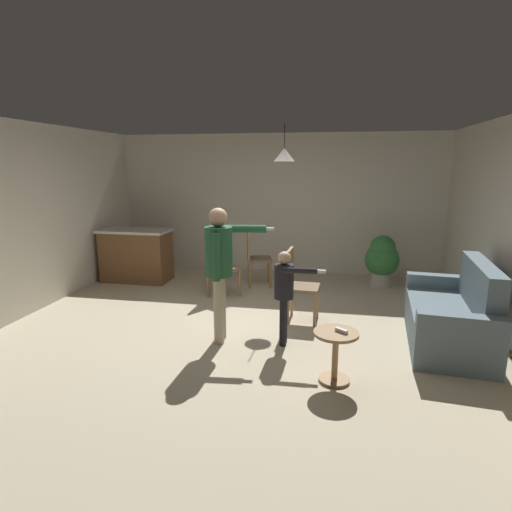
{
  "coord_description": "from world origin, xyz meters",
  "views": [
    {
      "loc": [
        1.08,
        -4.97,
        2.09
      ],
      "look_at": [
        0.17,
        -0.07,
        1.0
      ],
      "focal_mm": 29.08,
      "sensor_mm": 36.0,
      "label": 1
    }
  ],
  "objects_px": {
    "couch_floral": "(452,316)",
    "person_child": "(285,287)",
    "kitchen_counter": "(137,255)",
    "potted_plant_corner": "(382,258)",
    "side_table_by_couch": "(335,350)",
    "dining_chair_near_wall": "(298,282)",
    "dining_chair_by_counter": "(255,256)",
    "dining_chair_centre_back": "(220,263)",
    "person_adult": "(220,260)",
    "spare_remote_on_table": "(341,331)"
  },
  "relations": [
    {
      "from": "couch_floral",
      "to": "person_child",
      "type": "bearing_deg",
      "value": 107.36
    },
    {
      "from": "kitchen_counter",
      "to": "potted_plant_corner",
      "type": "bearing_deg",
      "value": 5.6
    },
    {
      "from": "side_table_by_couch",
      "to": "dining_chair_near_wall",
      "type": "xyz_separation_m",
      "value": [
        -0.5,
        1.58,
        0.22
      ]
    },
    {
      "from": "dining_chair_by_counter",
      "to": "dining_chair_centre_back",
      "type": "relative_size",
      "value": 1.0
    },
    {
      "from": "person_adult",
      "to": "potted_plant_corner",
      "type": "distance_m",
      "value": 3.55
    },
    {
      "from": "side_table_by_couch",
      "to": "potted_plant_corner",
      "type": "height_order",
      "value": "potted_plant_corner"
    },
    {
      "from": "kitchen_counter",
      "to": "dining_chair_centre_back",
      "type": "distance_m",
      "value": 1.89
    },
    {
      "from": "side_table_by_couch",
      "to": "dining_chair_centre_back",
      "type": "height_order",
      "value": "dining_chair_centre_back"
    },
    {
      "from": "kitchen_counter",
      "to": "potted_plant_corner",
      "type": "distance_m",
      "value": 4.43
    },
    {
      "from": "couch_floral",
      "to": "dining_chair_centre_back",
      "type": "height_order",
      "value": "same"
    },
    {
      "from": "dining_chair_near_wall",
      "to": "dining_chair_by_counter",
      "type": "bearing_deg",
      "value": -147.39
    },
    {
      "from": "person_child",
      "to": "potted_plant_corner",
      "type": "bearing_deg",
      "value": 151.64
    },
    {
      "from": "kitchen_counter",
      "to": "spare_remote_on_table",
      "type": "distance_m",
      "value": 4.79
    },
    {
      "from": "dining_chair_by_counter",
      "to": "dining_chair_near_wall",
      "type": "bearing_deg",
      "value": 15.48
    },
    {
      "from": "kitchen_counter",
      "to": "dining_chair_near_wall",
      "type": "relative_size",
      "value": 1.26
    },
    {
      "from": "person_adult",
      "to": "spare_remote_on_table",
      "type": "bearing_deg",
      "value": 55.9
    },
    {
      "from": "potted_plant_corner",
      "to": "spare_remote_on_table",
      "type": "xyz_separation_m",
      "value": [
        -0.75,
        -3.53,
        0.04
      ]
    },
    {
      "from": "person_adult",
      "to": "dining_chair_by_counter",
      "type": "relative_size",
      "value": 1.62
    },
    {
      "from": "person_adult",
      "to": "dining_chair_centre_back",
      "type": "bearing_deg",
      "value": -170.31
    },
    {
      "from": "couch_floral",
      "to": "dining_chair_near_wall",
      "type": "xyz_separation_m",
      "value": [
        -1.88,
        0.38,
        0.21
      ]
    },
    {
      "from": "side_table_by_couch",
      "to": "dining_chair_centre_back",
      "type": "bearing_deg",
      "value": 126.68
    },
    {
      "from": "side_table_by_couch",
      "to": "couch_floral",
      "type": "bearing_deg",
      "value": 41.08
    },
    {
      "from": "side_table_by_couch",
      "to": "person_child",
      "type": "distance_m",
      "value": 1.06
    },
    {
      "from": "couch_floral",
      "to": "kitchen_counter",
      "type": "bearing_deg",
      "value": 74.93
    },
    {
      "from": "couch_floral",
      "to": "side_table_by_couch",
      "type": "distance_m",
      "value": 1.82
    },
    {
      "from": "dining_chair_by_counter",
      "to": "dining_chair_near_wall",
      "type": "xyz_separation_m",
      "value": [
        0.89,
        -1.57,
        0.0
      ]
    },
    {
      "from": "couch_floral",
      "to": "dining_chair_by_counter",
      "type": "relative_size",
      "value": 1.88
    },
    {
      "from": "person_child",
      "to": "spare_remote_on_table",
      "type": "distance_m",
      "value": 1.04
    },
    {
      "from": "couch_floral",
      "to": "dining_chair_by_counter",
      "type": "bearing_deg",
      "value": 60.54
    },
    {
      "from": "couch_floral",
      "to": "kitchen_counter",
      "type": "xyz_separation_m",
      "value": [
        -4.98,
        1.9,
        0.15
      ]
    },
    {
      "from": "kitchen_counter",
      "to": "dining_chair_centre_back",
      "type": "bearing_deg",
      "value": -19.8
    },
    {
      "from": "side_table_by_couch",
      "to": "person_child",
      "type": "xyz_separation_m",
      "value": [
        -0.59,
        0.79,
        0.37
      ]
    },
    {
      "from": "side_table_by_couch",
      "to": "spare_remote_on_table",
      "type": "height_order",
      "value": "spare_remote_on_table"
    },
    {
      "from": "couch_floral",
      "to": "spare_remote_on_table",
      "type": "distance_m",
      "value": 1.8
    },
    {
      "from": "couch_floral",
      "to": "side_table_by_couch",
      "type": "bearing_deg",
      "value": 136.87
    },
    {
      "from": "potted_plant_corner",
      "to": "spare_remote_on_table",
      "type": "height_order",
      "value": "potted_plant_corner"
    },
    {
      "from": "dining_chair_near_wall",
      "to": "spare_remote_on_table",
      "type": "bearing_deg",
      "value": 22.44
    },
    {
      "from": "dining_chair_centre_back",
      "to": "person_child",
      "type": "bearing_deg",
      "value": 70.5
    },
    {
      "from": "person_child",
      "to": "dining_chair_near_wall",
      "type": "height_order",
      "value": "person_child"
    },
    {
      "from": "dining_chair_centre_back",
      "to": "spare_remote_on_table",
      "type": "relative_size",
      "value": 7.69
    },
    {
      "from": "person_adult",
      "to": "dining_chair_near_wall",
      "type": "xyz_separation_m",
      "value": [
        0.85,
        0.83,
        -0.46
      ]
    },
    {
      "from": "person_child",
      "to": "dining_chair_near_wall",
      "type": "relative_size",
      "value": 1.13
    },
    {
      "from": "person_child",
      "to": "dining_chair_centre_back",
      "type": "height_order",
      "value": "person_child"
    },
    {
      "from": "kitchen_counter",
      "to": "dining_chair_by_counter",
      "type": "xyz_separation_m",
      "value": [
        2.21,
        0.06,
        0.07
      ]
    },
    {
      "from": "person_child",
      "to": "dining_chair_near_wall",
      "type": "distance_m",
      "value": 0.8
    },
    {
      "from": "spare_remote_on_table",
      "to": "couch_floral",
      "type": "bearing_deg",
      "value": 42.24
    },
    {
      "from": "side_table_by_couch",
      "to": "dining_chair_near_wall",
      "type": "height_order",
      "value": "dining_chair_near_wall"
    },
    {
      "from": "couch_floral",
      "to": "potted_plant_corner",
      "type": "relative_size",
      "value": 2.07
    },
    {
      "from": "side_table_by_couch",
      "to": "person_child",
      "type": "bearing_deg",
      "value": 126.74
    },
    {
      "from": "kitchen_counter",
      "to": "potted_plant_corner",
      "type": "height_order",
      "value": "kitchen_counter"
    }
  ]
}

